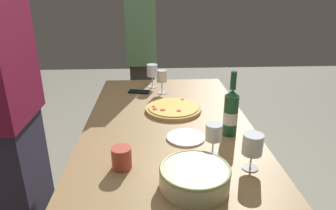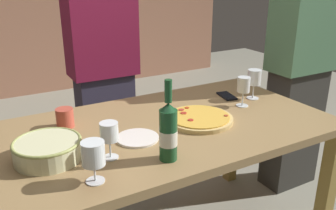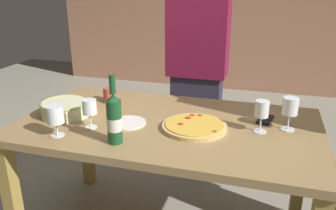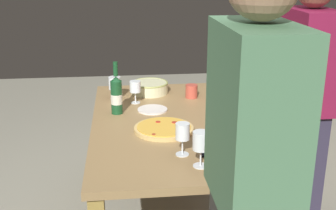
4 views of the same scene
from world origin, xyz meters
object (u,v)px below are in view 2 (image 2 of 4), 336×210
at_px(pizza, 199,118).
at_px(wine_glass_far_left, 244,86).
at_px(wine_bottle, 168,131).
at_px(wine_glass_far_right, 254,79).
at_px(dining_table, 168,141).
at_px(wine_glass_by_bottle, 109,134).
at_px(serving_bowl, 48,149).
at_px(cell_phone, 227,96).
at_px(side_plate, 137,138).
at_px(wine_glass_near_pizza, 93,155).
at_px(cup_amber, 65,118).
at_px(person_host, 103,72).
at_px(person_guest_left, 301,66).

height_order(pizza, wine_glass_far_left, wine_glass_far_left).
xyz_separation_m(wine_bottle, wine_glass_far_right, (0.78, 0.38, -0.00)).
relative_size(dining_table, wine_glass_by_bottle, 10.55).
height_order(serving_bowl, wine_glass_far_left, wine_glass_far_left).
bearing_deg(cell_phone, side_plate, -148.47).
bearing_deg(serving_bowl, pizza, 2.20).
relative_size(serving_bowl, wine_glass_near_pizza, 1.72).
distance_m(wine_glass_far_left, cell_phone, 0.20).
bearing_deg(cell_phone, wine_bottle, -132.92).
bearing_deg(cell_phone, cup_amber, -170.70).
distance_m(dining_table, side_plate, 0.24).
distance_m(wine_bottle, person_host, 1.16).
xyz_separation_m(wine_bottle, person_guest_left, (1.26, 0.47, -0.01)).
xyz_separation_m(pizza, person_guest_left, (0.94, 0.21, 0.10)).
xyz_separation_m(dining_table, side_plate, (-0.20, -0.08, 0.10)).
distance_m(dining_table, person_guest_left, 1.12).
xyz_separation_m(wine_bottle, wine_glass_far_left, (0.65, 0.32, -0.01)).
height_order(serving_bowl, wine_bottle, wine_bottle).
height_order(wine_glass_far_right, cup_amber, wine_glass_far_right).
height_order(wine_glass_far_right, cell_phone, wine_glass_far_right).
bearing_deg(wine_glass_far_left, cup_amber, 167.94).
bearing_deg(cup_amber, wine_bottle, -62.16).
bearing_deg(wine_glass_far_left, pizza, -169.92).
height_order(dining_table, pizza, pizza).
xyz_separation_m(wine_bottle, cell_phone, (0.67, 0.48, -0.12)).
distance_m(wine_bottle, wine_glass_far_right, 0.87).
bearing_deg(wine_glass_far_right, person_host, 129.79).
height_order(dining_table, wine_glass_near_pizza, wine_glass_near_pizza).
relative_size(wine_bottle, wine_glass_far_left, 2.00).
bearing_deg(wine_glass_near_pizza, pizza, 23.60).
relative_size(wine_glass_far_right, person_host, 0.11).
xyz_separation_m(serving_bowl, side_plate, (0.38, -0.01, -0.04)).
xyz_separation_m(wine_glass_near_pizza, wine_glass_by_bottle, (0.11, 0.14, 0.00)).
distance_m(wine_glass_far_right, cell_phone, 0.19).
bearing_deg(side_plate, dining_table, 21.19).
relative_size(dining_table, wine_glass_far_left, 9.74).
relative_size(dining_table, side_plate, 8.40).
height_order(wine_glass_near_pizza, person_host, person_host).
xyz_separation_m(cell_phone, person_guest_left, (0.59, -0.01, 0.11)).
bearing_deg(pizza, person_guest_left, 12.45).
distance_m(wine_glass_far_left, person_guest_left, 0.63).
distance_m(pizza, cell_phone, 0.41).
distance_m(wine_bottle, cell_phone, 0.83).
relative_size(dining_table, pizza, 4.77).
height_order(wine_glass_far_left, wine_glass_far_right, wine_glass_far_right).
distance_m(wine_glass_far_right, cup_amber, 1.07).
height_order(cup_amber, cell_phone, cup_amber).
bearing_deg(wine_glass_by_bottle, wine_glass_near_pizza, -128.84).
xyz_separation_m(serving_bowl, cell_phone, (1.08, 0.25, -0.04)).
distance_m(wine_glass_far_left, cup_amber, 0.94).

